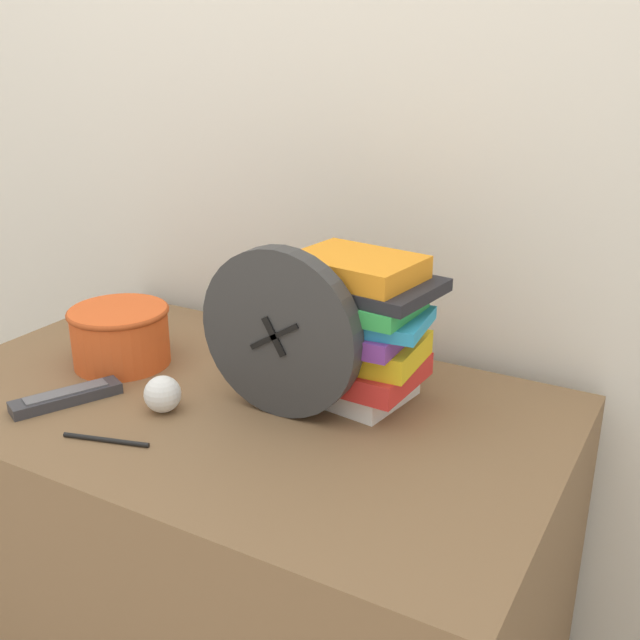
# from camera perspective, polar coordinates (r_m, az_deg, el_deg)

# --- Properties ---
(wall_back) EXTENTS (6.00, 0.04, 2.40)m
(wall_back) POSITION_cam_1_polar(r_m,az_deg,el_deg) (1.59, 1.74, 15.87)
(wall_back) COLOR silver
(wall_back) RESTS_ON ground_plane
(desk) EXTENTS (1.18, 0.70, 0.72)m
(desk) POSITION_cam_1_polar(r_m,az_deg,el_deg) (1.57, -6.07, -17.80)
(desk) COLOR brown
(desk) RESTS_ON ground_plane
(desk_clock) EXTENTS (0.30, 0.04, 0.30)m
(desk_clock) POSITION_cam_1_polar(r_m,az_deg,el_deg) (1.26, -3.09, -1.02)
(desk_clock) COLOR #333333
(desk_clock) RESTS_ON desk
(book_stack) EXTENTS (0.26, 0.21, 0.27)m
(book_stack) POSITION_cam_1_polar(r_m,az_deg,el_deg) (1.32, 2.89, -0.74)
(book_stack) COLOR white
(book_stack) RESTS_ON desk
(basket) EXTENTS (0.20, 0.20, 0.12)m
(basket) POSITION_cam_1_polar(r_m,az_deg,el_deg) (1.54, -14.98, -1.02)
(basket) COLOR #E05623
(basket) RESTS_ON desk
(tv_remote) EXTENTS (0.13, 0.20, 0.02)m
(tv_remote) POSITION_cam_1_polar(r_m,az_deg,el_deg) (1.43, -18.76, -5.58)
(tv_remote) COLOR #333338
(tv_remote) RESTS_ON desk
(crumpled_paper_ball) EXTENTS (0.07, 0.07, 0.07)m
(crumpled_paper_ball) POSITION_cam_1_polar(r_m,az_deg,el_deg) (1.34, -11.91, -5.54)
(crumpled_paper_ball) COLOR white
(crumpled_paper_ball) RESTS_ON desk
(pen) EXTENTS (0.15, 0.05, 0.01)m
(pen) POSITION_cam_1_polar(r_m,az_deg,el_deg) (1.28, -15.99, -8.77)
(pen) COLOR black
(pen) RESTS_ON desk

